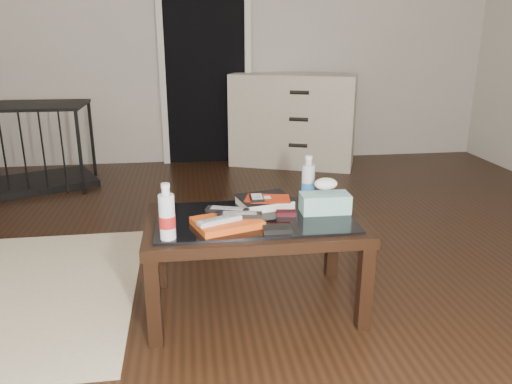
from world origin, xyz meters
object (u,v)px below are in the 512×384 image
water_bottle_left (167,211)px  coffee_table (254,230)px  water_bottle_right (308,179)px  textbook (265,201)px  tissue_box (325,203)px  pet_crate (36,160)px  dresser (293,120)px

water_bottle_left → coffee_table: bearing=27.6°
water_bottle_right → textbook: bearing=-170.0°
coffee_table → tissue_box: size_ratio=4.35×
coffee_table → water_bottle_right: size_ratio=4.20×
pet_crate → tissue_box: size_ratio=4.63×
coffee_table → dresser: dresser is taller
water_bottle_right → tissue_box: water_bottle_right is taller
dresser → pet_crate: size_ratio=1.22×
pet_crate → textbook: bearing=-75.1°
coffee_table → dresser: bearing=74.4°
tissue_box → coffee_table: bearing=-175.5°
dresser → tissue_box: (-0.41, -2.67, 0.06)m
textbook → tissue_box: bearing=-38.0°
pet_crate → tissue_box: bearing=-72.5°
water_bottle_right → coffee_table: bearing=-148.0°
textbook → water_bottle_left: bearing=-156.1°
water_bottle_left → water_bottle_right: size_ratio=1.00×
textbook → water_bottle_left: size_ratio=1.05×
coffee_table → textbook: bearing=63.9°
dresser → tissue_box: 2.70m
dresser → textbook: (-0.68, -2.54, 0.03)m
textbook → water_bottle_right: water_bottle_right is taller
dresser → water_bottle_right: size_ratio=5.46×
coffee_table → dresser: size_ratio=0.77×
textbook → pet_crate: bearing=115.3°
coffee_table → textbook: 0.18m
coffee_table → dresser: (0.75, 2.69, 0.05)m
coffee_table → pet_crate: pet_crate is taller
coffee_table → tissue_box: tissue_box is taller
dresser → textbook: size_ratio=5.20×
water_bottle_left → pet_crate: bearing=116.4°
coffee_table → pet_crate: (-1.59, 2.23, -0.17)m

